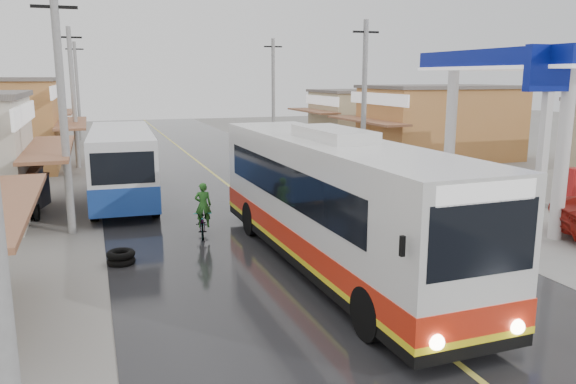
# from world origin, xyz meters

# --- Properties ---
(ground) EXTENTS (120.00, 120.00, 0.00)m
(ground) POSITION_xyz_m (0.00, 0.00, 0.00)
(ground) COLOR slate
(ground) RESTS_ON ground
(road) EXTENTS (12.00, 90.00, 0.02)m
(road) POSITION_xyz_m (0.00, 15.00, 0.01)
(road) COLOR black
(road) RESTS_ON ground
(centre_line) EXTENTS (0.15, 90.00, 0.01)m
(centre_line) POSITION_xyz_m (0.00, 15.00, 0.02)
(centre_line) COLOR #D8CC4C
(centre_line) RESTS_ON road
(shopfronts_right) EXTENTS (11.00, 44.00, 4.80)m
(shopfronts_right) POSITION_xyz_m (15.00, 12.00, 0.00)
(shopfronts_right) COLOR beige
(shopfronts_right) RESTS_ON ground
(utility_poles_left) EXTENTS (1.60, 50.00, 8.00)m
(utility_poles_left) POSITION_xyz_m (-7.00, 16.00, 0.00)
(utility_poles_left) COLOR gray
(utility_poles_left) RESTS_ON ground
(utility_poles_right) EXTENTS (1.60, 36.00, 8.00)m
(utility_poles_right) POSITION_xyz_m (7.00, 15.00, 0.00)
(utility_poles_right) COLOR gray
(utility_poles_right) RESTS_ON ground
(coach_bus) EXTENTS (3.02, 12.50, 3.88)m
(coach_bus) POSITION_xyz_m (-0.07, 2.95, 1.87)
(coach_bus) COLOR silver
(coach_bus) RESTS_ON road
(second_bus) EXTENTS (2.86, 9.26, 3.04)m
(second_bus) POSITION_xyz_m (-5.02, 13.60, 1.64)
(second_bus) COLOR silver
(second_bus) RESTS_ON road
(cyclist) EXTENTS (0.87, 1.79, 1.85)m
(cyclist) POSITION_xyz_m (-2.85, 7.20, 0.61)
(cyclist) COLOR black
(cyclist) RESTS_ON ground
(tricycle_near) EXTENTS (1.71, 2.21, 1.50)m
(tricycle_near) POSITION_xyz_m (-8.67, 12.41, 0.86)
(tricycle_near) COLOR #26262D
(tricycle_near) RESTS_ON ground
(tricycle_far) EXTENTS (1.70, 2.48, 1.83)m
(tricycle_far) POSITION_xyz_m (-8.86, 12.23, 1.04)
(tricycle_far) COLOR #26262D
(tricycle_far) RESTS_ON ground
(tyre_stack) EXTENTS (0.80, 0.80, 0.41)m
(tyre_stack) POSITION_xyz_m (-5.61, 5.10, 0.21)
(tyre_stack) COLOR black
(tyre_stack) RESTS_ON ground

